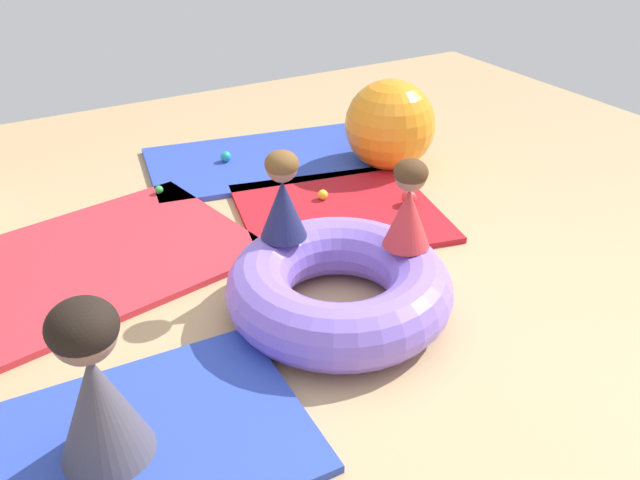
# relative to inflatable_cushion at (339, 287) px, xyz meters

# --- Properties ---
(ground_plane) EXTENTS (8.00, 8.00, 0.00)m
(ground_plane) POSITION_rel_inflatable_cushion_xyz_m (0.07, -0.02, -0.17)
(ground_plane) COLOR tan
(gym_mat_near_left) EXTENTS (2.02, 1.62, 0.04)m
(gym_mat_near_left) POSITION_rel_inflatable_cushion_xyz_m (-1.02, 1.16, -0.15)
(gym_mat_near_left) COLOR red
(gym_mat_near_left) RESTS_ON ground
(gym_mat_far_right) EXTENTS (1.53, 1.46, 0.04)m
(gym_mat_far_right) POSITION_rel_inflatable_cushion_xyz_m (0.58, 0.96, -0.15)
(gym_mat_far_right) COLOR #B21923
(gym_mat_far_right) RESTS_ON ground
(gym_mat_front) EXTENTS (2.00, 1.37, 0.04)m
(gym_mat_front) POSITION_rel_inflatable_cushion_xyz_m (0.56, 2.01, -0.15)
(gym_mat_front) COLOR #2D47B7
(gym_mat_front) RESTS_ON ground
(gym_mat_far_left) EXTENTS (1.64, 1.07, 0.04)m
(gym_mat_far_left) POSITION_rel_inflatable_cushion_xyz_m (-1.31, -0.39, -0.15)
(gym_mat_far_left) COLOR #2D47B7
(gym_mat_far_left) RESTS_ON ground
(inflatable_cushion) EXTENTS (1.18, 1.18, 0.34)m
(inflatable_cushion) POSITION_rel_inflatable_cushion_xyz_m (0.00, 0.00, 0.00)
(inflatable_cushion) COLOR #8466E0
(inflatable_cushion) RESTS_ON ground
(child_in_red) EXTENTS (0.32, 0.32, 0.48)m
(child_in_red) POSITION_rel_inflatable_cushion_xyz_m (0.38, -0.04, 0.40)
(child_in_red) COLOR red
(child_in_red) RESTS_ON inflatable_cushion
(child_in_navy) EXTENTS (0.27, 0.27, 0.49)m
(child_in_navy) POSITION_rel_inflatable_cushion_xyz_m (-0.13, 0.36, 0.41)
(child_in_navy) COLOR navy
(child_in_navy) RESTS_ON inflatable_cushion
(adult_seated) EXTENTS (0.43, 0.43, 0.73)m
(adult_seated) POSITION_rel_inflatable_cushion_xyz_m (-1.31, -0.39, 0.23)
(adult_seated) COLOR #4C4751
(adult_seated) RESTS_ON gym_mat_far_left
(play_ball_red) EXTENTS (0.10, 0.10, 0.10)m
(play_ball_red) POSITION_rel_inflatable_cushion_xyz_m (1.04, 0.79, -0.08)
(play_ball_red) COLOR red
(play_ball_red) RESTS_ON gym_mat_far_right
(play_ball_green) EXTENTS (0.06, 0.06, 0.06)m
(play_ball_green) POSITION_rel_inflatable_cushion_xyz_m (-0.40, 1.80, -0.10)
(play_ball_green) COLOR green
(play_ball_green) RESTS_ON gym_mat_near_left
(play_ball_teal) EXTENTS (0.08, 0.08, 0.08)m
(play_ball_teal) POSITION_rel_inflatable_cushion_xyz_m (0.24, 2.10, -0.09)
(play_ball_teal) COLOR teal
(play_ball_teal) RESTS_ON gym_mat_front
(play_ball_yellow) EXTENTS (0.07, 0.07, 0.07)m
(play_ball_yellow) POSITION_rel_inflatable_cushion_xyz_m (0.57, 1.15, -0.09)
(play_ball_yellow) COLOR yellow
(play_ball_yellow) RESTS_ON gym_mat_far_right
(play_ball_pink) EXTENTS (0.11, 0.11, 0.11)m
(play_ball_pink) POSITION_rel_inflatable_cushion_xyz_m (0.20, 0.67, -0.07)
(play_ball_pink) COLOR pink
(play_ball_pink) RESTS_ON gym_mat_far_right
(exercise_ball_large) EXTENTS (0.69, 0.69, 0.69)m
(exercise_ball_large) POSITION_rel_inflatable_cushion_xyz_m (1.33, 1.46, 0.18)
(exercise_ball_large) COLOR orange
(exercise_ball_large) RESTS_ON ground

